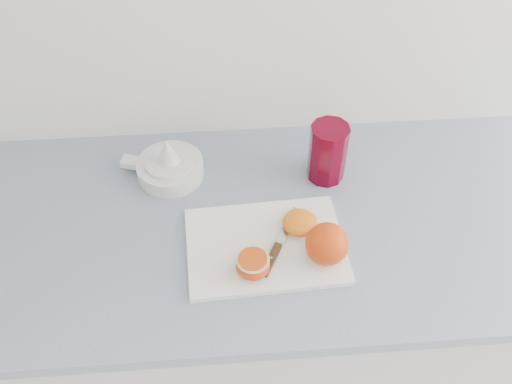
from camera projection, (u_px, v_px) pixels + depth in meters
counter at (275, 322)px, 1.57m from camera, size 2.34×0.64×0.89m
cutting_board at (266, 246)px, 1.19m from camera, size 0.34×0.25×0.01m
whole_orange at (327, 244)px, 1.13m from camera, size 0.09×0.09×0.09m
half_orange at (253, 265)px, 1.12m from camera, size 0.07×0.07×0.04m
squeezed_shell at (300, 222)px, 1.20m from camera, size 0.07×0.07×0.03m
paring_knife at (274, 253)px, 1.16m from camera, size 0.10×0.18×0.01m
citrus_juicer at (169, 166)px, 1.32m from camera, size 0.20×0.15×0.10m
red_tumbler at (327, 154)px, 1.29m from camera, size 0.09×0.09×0.14m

